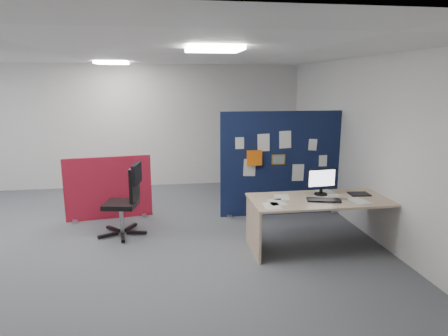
{
  "coord_description": "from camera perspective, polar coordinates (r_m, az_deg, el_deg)",
  "views": [
    {
      "loc": [
        1.43,
        -5.51,
        2.32
      ],
      "look_at": [
        2.34,
        0.52,
        1.0
      ],
      "focal_mm": 32.0,
      "sensor_mm": 36.0,
      "label": 1
    }
  ],
  "objects": [
    {
      "name": "office_chair",
      "position": [
        6.23,
        -13.59,
        -3.87
      ],
      "size": [
        0.73,
        0.72,
        1.11
      ],
      "rotation": [
        0.0,
        0.0,
        -0.19
      ],
      "color": "black",
      "rests_on": "floor"
    },
    {
      "name": "wall_right",
      "position": [
        6.38,
        20.27,
        2.72
      ],
      "size": [
        0.02,
        7.0,
        2.7
      ],
      "primitive_type": "cube",
      "color": "silver",
      "rests_on": "floor"
    },
    {
      "name": "desk_papers",
      "position": [
        5.63,
        11.29,
        -4.41
      ],
      "size": [
        1.47,
        0.83,
        0.0
      ],
      "color": "white",
      "rests_on": "main_desk"
    },
    {
      "name": "main_desk",
      "position": [
        5.82,
        13.58,
        -5.65
      ],
      "size": [
        2.01,
        0.89,
        0.73
      ],
      "color": "tan",
      "rests_on": "floor"
    },
    {
      "name": "floor",
      "position": [
        6.15,
        -21.78,
        -10.88
      ],
      "size": [
        9.0,
        9.0,
        0.0
      ],
      "primitive_type": "plane",
      "color": "#575A5F",
      "rests_on": "ground"
    },
    {
      "name": "navy_divider",
      "position": [
        7.05,
        8.34,
        0.59
      ],
      "size": [
        2.22,
        0.3,
        1.83
      ],
      "color": "#10193A",
      "rests_on": "floor"
    },
    {
      "name": "ceiling",
      "position": [
        5.7,
        -23.98,
        15.02
      ],
      "size": [
        9.0,
        7.0,
        0.02
      ],
      "primitive_type": "cube",
      "color": "white",
      "rests_on": "wall_back"
    },
    {
      "name": "paper_tray",
      "position": [
        6.08,
        18.75,
        -3.53
      ],
      "size": [
        0.3,
        0.24,
        0.01
      ],
      "primitive_type": "cube",
      "rotation": [
        0.0,
        0.0,
        -0.07
      ],
      "color": "black",
      "rests_on": "main_desk"
    },
    {
      "name": "mouse",
      "position": [
        5.77,
        16.72,
        -4.17
      ],
      "size": [
        0.11,
        0.09,
        0.03
      ],
      "primitive_type": "cube",
      "rotation": [
        0.0,
        0.0,
        -0.3
      ],
      "color": "#999A9F",
      "rests_on": "main_desk"
    },
    {
      "name": "monitor_main",
      "position": [
        5.87,
        13.76,
        -1.7
      ],
      "size": [
        0.44,
        0.18,
        0.39
      ],
      "rotation": [
        0.0,
        0.0,
        0.09
      ],
      "color": "black",
      "rests_on": "main_desk"
    },
    {
      "name": "red_divider",
      "position": [
        7.11,
        -16.16,
        -2.87
      ],
      "size": [
        1.44,
        0.3,
        1.08
      ],
      "rotation": [
        0.0,
        0.0,
        0.13
      ],
      "color": "maroon",
      "rests_on": "floor"
    },
    {
      "name": "ceiling_lights",
      "position": [
        6.28,
        -19.32,
        14.75
      ],
      "size": [
        4.1,
        4.1,
        0.04
      ],
      "color": "white",
      "rests_on": "ceiling"
    },
    {
      "name": "keyboard",
      "position": [
        5.62,
        14.04,
        -4.46
      ],
      "size": [
        0.48,
        0.29,
        0.02
      ],
      "primitive_type": "cube",
      "rotation": [
        0.0,
        0.0,
        -0.25
      ],
      "color": "black",
      "rests_on": "main_desk"
    },
    {
      "name": "wall_back",
      "position": [
        9.17,
        -17.64,
        5.58
      ],
      "size": [
        9.0,
        0.02,
        2.7
      ],
      "primitive_type": "cube",
      "color": "silver",
      "rests_on": "floor"
    }
  ]
}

